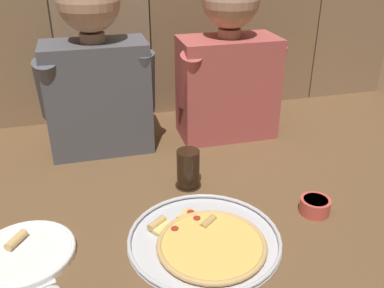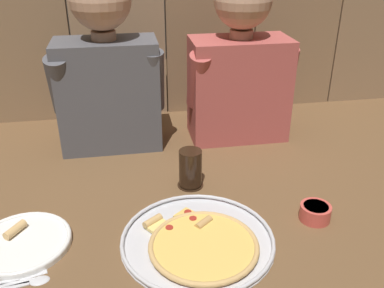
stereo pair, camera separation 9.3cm
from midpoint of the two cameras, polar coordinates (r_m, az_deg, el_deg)
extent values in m
plane|color=brown|center=(1.17, 3.53, -10.15)|extent=(3.20, 3.20, 0.00)
cylinder|color=silver|center=(1.09, 3.25, -12.96)|extent=(0.39, 0.39, 0.01)
torus|color=silver|center=(1.09, 3.26, -12.64)|extent=(0.39, 0.39, 0.01)
cylinder|color=#B23823|center=(1.07, 4.15, -13.73)|extent=(0.26, 0.26, 0.00)
cylinder|color=#EABC56|center=(1.06, 4.16, -13.53)|extent=(0.25, 0.25, 0.01)
torus|color=tan|center=(1.06, 4.16, -13.53)|extent=(0.27, 0.27, 0.01)
cube|color=#F4D170|center=(1.11, -1.52, -11.48)|extent=(0.09, 0.10, 0.01)
cylinder|color=tan|center=(1.13, -2.96, -10.39)|extent=(0.06, 0.05, 0.02)
cylinder|color=#A3281E|center=(1.11, -0.64, -11.25)|extent=(0.02, 0.02, 0.00)
cube|color=#EABC56|center=(1.15, 2.19, -10.07)|extent=(0.09, 0.10, 0.01)
cylinder|color=tan|center=(1.13, 3.83, -10.65)|extent=(0.05, 0.05, 0.02)
cylinder|color=#A3281E|center=(1.16, 1.75, -9.20)|extent=(0.02, 0.02, 0.00)
cylinder|color=#A3281E|center=(1.14, 2.49, -10.03)|extent=(0.02, 0.02, 0.00)
cylinder|color=white|center=(1.14, -19.71, -12.57)|extent=(0.24, 0.24, 0.01)
torus|color=white|center=(1.14, -19.76, -12.33)|extent=(0.24, 0.24, 0.01)
cylinder|color=tan|center=(1.16, -20.60, -10.81)|extent=(0.05, 0.06, 0.02)
cylinder|color=black|center=(1.30, 1.90, -5.50)|extent=(0.08, 0.08, 0.01)
cylinder|color=black|center=(1.27, 1.94, -3.24)|extent=(0.07, 0.07, 0.11)
cylinder|color=#CC4C42|center=(1.21, 18.39, -8.79)|extent=(0.08, 0.08, 0.04)
cylinder|color=#B23823|center=(1.21, 18.46, -8.38)|extent=(0.07, 0.07, 0.02)
cube|color=silver|center=(1.04, -20.21, -17.22)|extent=(0.10, 0.02, 0.01)
cube|color=silver|center=(1.06, -18.18, -16.35)|extent=(0.06, 0.04, 0.00)
cube|color=silver|center=(1.04, -21.31, -17.72)|extent=(0.10, 0.03, 0.01)
ellipsoid|color=silver|center=(1.03, -17.35, -17.07)|extent=(0.05, 0.04, 0.01)
cube|color=#4C4C51|center=(1.49, -9.36, 6.50)|extent=(0.34, 0.18, 0.38)
cylinder|color=tan|center=(1.44, -9.98, 14.19)|extent=(0.08, 0.08, 0.03)
cylinder|color=#4C4C51|center=(1.45, -15.53, 7.58)|extent=(0.08, 0.14, 0.22)
cylinder|color=#4C4C51|center=(1.44, -3.43, 8.51)|extent=(0.08, 0.12, 0.22)
cube|color=#AD4C47|center=(1.56, 7.98, 7.30)|extent=(0.35, 0.19, 0.37)
cylinder|color=tan|center=(1.51, 8.47, 14.43)|extent=(0.08, 0.08, 0.03)
cylinder|color=#AD4C47|center=(1.47, 2.74, 8.54)|extent=(0.08, 0.14, 0.22)
cylinder|color=#AD4C47|center=(1.56, 14.03, 8.90)|extent=(0.08, 0.11, 0.21)
camera|label=1|loc=(0.05, -87.70, 1.17)|focal=39.62mm
camera|label=2|loc=(0.05, 92.30, -1.17)|focal=39.62mm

